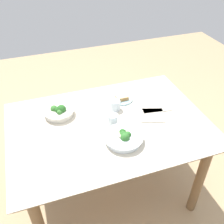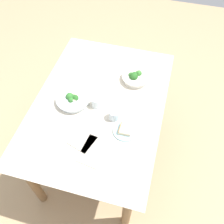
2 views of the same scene
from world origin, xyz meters
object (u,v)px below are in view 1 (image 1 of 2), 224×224
Objects in this scene: fork_by_near_bowl at (100,108)px; table_knife_left at (167,151)px; water_glass_center at (115,105)px; broccoli_bowl_near at (124,138)px; broccoli_bowl_far at (59,112)px; fork_by_far_bowl at (55,104)px; water_glass_side at (113,120)px; napkin_folded_upper at (152,115)px; bread_side_plate at (122,98)px; napkin_folded_lower at (155,106)px.

table_knife_left is (0.27, -0.56, -0.00)m from fork_by_near_bowl.
broccoli_bowl_near is at bearing -100.66° from water_glass_center.
table_knife_left is at bearing -45.34° from broccoli_bowl_far.
broccoli_bowl_near is 0.66m from fork_by_far_bowl.
fork_by_near_bowl is at bearing -2.67° from broccoli_bowl_far.
fork_by_far_bowl is 0.76× the size of fork_by_near_bowl.
water_glass_side is (-0.07, -0.15, 0.00)m from water_glass_center.
napkin_folded_upper is (0.63, -0.23, -0.03)m from broccoli_bowl_far.
bread_side_plate is at bearing 18.56° from fork_by_far_bowl.
broccoli_bowl_far is 1.27× the size of bread_side_plate.
fork_by_far_bowl and fork_by_near_bowl have the same top height.
broccoli_bowl_near is at bearing -148.45° from napkin_folded_upper.
fork_by_near_bowl is (-0.03, 0.21, -0.04)m from water_glass_side.
water_glass_side reaches higher than table_knife_left.
table_knife_left is 0.36m from napkin_folded_upper.
fork_by_far_bowl is at bearing 158.72° from napkin_folded_lower.
fork_by_far_bowl is 0.50× the size of napkin_folded_upper.
water_glass_center is 0.94× the size of water_glass_side.
table_knife_left is (0.58, -0.72, -0.00)m from fork_by_far_bowl.
fork_by_far_bowl is 0.35m from fork_by_near_bowl.
water_glass_center is at bearing 145.03° from napkin_folded_upper.
fork_by_far_bowl is at bearing 68.55° from fork_by_near_bowl.
table_knife_left is at bearing -72.37° from water_glass_center.
broccoli_bowl_far is 0.30m from fork_by_near_bowl.
table_knife_left is (0.22, -0.17, -0.03)m from broccoli_bowl_near.
fork_by_far_bowl is (-0.51, 0.11, -0.01)m from bread_side_plate.
broccoli_bowl_far is 0.53m from broccoli_bowl_near.
fork_by_near_bowl and table_knife_left have the same top height.
broccoli_bowl_far is at bearing -175.93° from bread_side_plate.
fork_by_near_bowl is 0.53× the size of napkin_folded_lower.
fork_by_far_bowl is (-0.01, 0.15, -0.03)m from broccoli_bowl_far.
broccoli_bowl_near is 0.34m from napkin_folded_upper.
napkin_folded_upper is at bearing -62.27° from bread_side_plate.
water_glass_side is 0.37× the size of table_knife_left.
napkin_folded_lower is (0.40, -0.12, 0.00)m from fork_by_near_bowl.
fork_by_near_bowl is at bearing 3.84° from fork_by_far_bowl.
napkin_folded_upper is (0.29, 0.18, -0.03)m from broccoli_bowl_near.
broccoli_bowl_far is at bearing 170.53° from water_glass_center.
napkin_folded_lower is (0.37, 0.09, -0.04)m from water_glass_side.
water_glass_side is 0.38m from napkin_folded_lower.
broccoli_bowl_near is at bearing -109.09° from bread_side_plate.
napkin_folded_lower is at bearing 53.10° from napkin_folded_upper.
broccoli_bowl_far is 0.50m from bread_side_plate.
water_glass_center is at bearing 3.82° from fork_by_far_bowl.
water_glass_center is (0.06, 0.34, 0.01)m from broccoli_bowl_near.
table_knife_left is 1.27× the size of napkin_folded_upper.
water_glass_center is at bearing 79.34° from broccoli_bowl_near.
bread_side_plate is 0.52m from fork_by_far_bowl.
broccoli_bowl_near is 0.34m from water_glass_center.
water_glass_side is at bearing -15.97° from fork_by_far_bowl.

